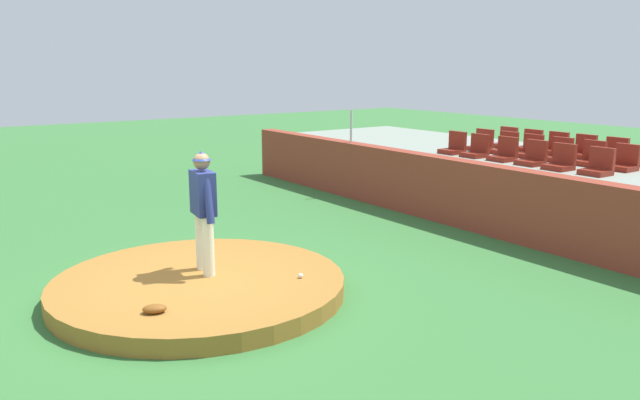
{
  "coord_description": "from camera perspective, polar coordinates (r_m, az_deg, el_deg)",
  "views": [
    {
      "loc": [
        8.27,
        -3.63,
        3.31
      ],
      "look_at": [
        0.0,
        2.17,
        1.15
      ],
      "focal_mm": 35.6,
      "sensor_mm": 36.0,
      "label": 1
    }
  ],
  "objects": [
    {
      "name": "pitcher",
      "position": [
        9.48,
        -10.45,
        -0.27
      ],
      "size": [
        0.83,
        0.34,
        1.84
      ],
      "rotation": [
        0.0,
        0.0,
        -0.14
      ],
      "color": "white",
      "rests_on": "pitchers_mound"
    },
    {
      "name": "stadium_chair_13",
      "position": [
        15.75,
        18.37,
        4.78
      ],
      "size": [
        0.48,
        0.44,
        0.5
      ],
      "rotation": [
        0.0,
        0.0,
        3.14
      ],
      "color": "maroon",
      "rests_on": "bleacher_platform"
    },
    {
      "name": "fielding_glove",
      "position": [
        8.35,
        -14.65,
        -9.44
      ],
      "size": [
        0.3,
        0.35,
        0.11
      ],
      "primitive_type": "ellipsoid",
      "rotation": [
        0.0,
        0.0,
        1.17
      ],
      "color": "brown",
      "rests_on": "pitchers_mound"
    },
    {
      "name": "stadium_chair_3",
      "position": [
        13.53,
        18.59,
        3.67
      ],
      "size": [
        0.48,
        0.44,
        0.5
      ],
      "rotation": [
        0.0,
        0.0,
        3.14
      ],
      "color": "maroon",
      "rests_on": "bleacher_platform"
    },
    {
      "name": "stadium_chair_11",
      "position": [
        13.5,
        25.65,
        3.09
      ],
      "size": [
        0.48,
        0.44,
        0.5
      ],
      "rotation": [
        0.0,
        0.0,
        3.14
      ],
      "color": "maroon",
      "rests_on": "bleacher_platform"
    },
    {
      "name": "bleacher_platform",
      "position": [
        14.89,
        20.23,
        1.06
      ],
      "size": [
        15.39,
        3.66,
        1.33
      ],
      "primitive_type": "cube",
      "color": "gray",
      "rests_on": "ground_plane"
    },
    {
      "name": "stadium_chair_5",
      "position": [
        12.75,
        23.73,
        2.79
      ],
      "size": [
        0.48,
        0.44,
        0.5
      ],
      "rotation": [
        0.0,
        0.0,
        3.14
      ],
      "color": "maroon",
      "rests_on": "bleacher_platform"
    },
    {
      "name": "pitchers_mound",
      "position": [
        9.58,
        -10.8,
        -7.59
      ],
      "size": [
        4.27,
        4.27,
        0.25
      ],
      "primitive_type": "cylinder",
      "color": "#9C672A",
      "rests_on": "ground_plane"
    },
    {
      "name": "stadium_chair_15",
      "position": [
        15.01,
        22.56,
        4.14
      ],
      "size": [
        0.48,
        0.44,
        0.5
      ],
      "rotation": [
        0.0,
        0.0,
        3.14
      ],
      "color": "maroon",
      "rests_on": "bleacher_platform"
    },
    {
      "name": "stadium_chair_4",
      "position": [
        13.11,
        20.83,
        3.25
      ],
      "size": [
        0.48,
        0.44,
        0.5
      ],
      "rotation": [
        0.0,
        0.0,
        3.14
      ],
      "color": "maroon",
      "rests_on": "bleacher_platform"
    },
    {
      "name": "stadium_chair_12",
      "position": [
        16.22,
        16.36,
        5.1
      ],
      "size": [
        0.48,
        0.44,
        0.5
      ],
      "rotation": [
        0.0,
        0.0,
        3.14
      ],
      "color": "maroon",
      "rests_on": "bleacher_platform"
    },
    {
      "name": "stadium_chair_7",
      "position": [
        15.06,
        16.36,
        4.6
      ],
      "size": [
        0.48,
        0.44,
        0.5
      ],
      "rotation": [
        0.0,
        0.0,
        3.14
      ],
      "color": "maroon",
      "rests_on": "bleacher_platform"
    },
    {
      "name": "stadium_chair_8",
      "position": [
        14.64,
        18.36,
        4.27
      ],
      "size": [
        0.48,
        0.44,
        0.5
      ],
      "rotation": [
        0.0,
        0.0,
        3.14
      ],
      "color": "maroon",
      "rests_on": "bleacher_platform"
    },
    {
      "name": "stadium_chair_1",
      "position": [
        14.37,
        13.91,
        4.4
      ],
      "size": [
        0.48,
        0.44,
        0.5
      ],
      "rotation": [
        0.0,
        0.0,
        3.14
      ],
      "color": "maroon",
      "rests_on": "bleacher_platform"
    },
    {
      "name": "stadium_chair_2",
      "position": [
        13.96,
        16.24,
        4.05
      ],
      "size": [
        0.48,
        0.44,
        0.5
      ],
      "rotation": [
        0.0,
        0.0,
        3.14
      ],
      "color": "maroon",
      "rests_on": "bleacher_platform"
    },
    {
      "name": "brick_barrier",
      "position": [
        13.12,
        14.59,
        0.15
      ],
      "size": [
        17.13,
        0.4,
        1.39
      ],
      "primitive_type": "cube",
      "color": "brown",
      "rests_on": "ground_plane"
    },
    {
      "name": "stadium_chair_6",
      "position": [
        15.52,
        14.32,
        4.92
      ],
      "size": [
        0.48,
        0.44,
        0.5
      ],
      "rotation": [
        0.0,
        0.0,
        3.14
      ],
      "color": "maroon",
      "rests_on": "bleacher_platform"
    },
    {
      "name": "ground_plane",
      "position": [
        9.62,
        -10.77,
        -8.31
      ],
      "size": [
        60.0,
        60.0,
        0.0
      ],
      "primitive_type": "plane",
      "color": "#367236"
    },
    {
      "name": "stadium_chair_10",
      "position": [
        13.88,
        23.18,
        3.52
      ],
      "size": [
        0.48,
        0.44,
        0.5
      ],
      "rotation": [
        0.0,
        0.0,
        3.14
      ],
      "color": "maroon",
      "rests_on": "bleacher_platform"
    },
    {
      "name": "stadium_chair_0",
      "position": [
        14.83,
        11.97,
        4.71
      ],
      "size": [
        0.48,
        0.44,
        0.5
      ],
      "rotation": [
        0.0,
        0.0,
        3.14
      ],
      "color": "maroon",
      "rests_on": "bleacher_platform"
    },
    {
      "name": "stadium_chair_9",
      "position": [
        14.23,
        20.69,
        3.9
      ],
      "size": [
        0.48,
        0.44,
        0.5
      ],
      "rotation": [
        0.0,
        0.0,
        3.14
      ],
      "color": "maroon",
      "rests_on": "bleacher_platform"
    },
    {
      "name": "fence_post_left",
      "position": [
        16.1,
        2.82,
        6.66
      ],
      "size": [
        0.06,
        0.06,
        0.83
      ],
      "primitive_type": "cylinder",
      "color": "silver",
      "rests_on": "brick_barrier"
    },
    {
      "name": "stadium_chair_14",
      "position": [
        15.37,
        20.42,
        4.47
      ],
      "size": [
        0.48,
        0.44,
        0.5
      ],
      "rotation": [
        0.0,
        0.0,
        3.14
      ],
      "color": "maroon",
      "rests_on": "bleacher_platform"
    },
    {
      "name": "stadium_chair_16",
      "position": [
        14.66,
        24.92,
        3.77
      ],
      "size": [
        0.48,
        0.44,
        0.5
      ],
      "rotation": [
        0.0,
        0.0,
        3.14
      ],
      "color": "maroon",
      "rests_on": "bleacher_platform"
    },
    {
      "name": "baseball",
      "position": [
        9.34,
        -1.77,
        -6.81
      ],
      "size": [
        0.07,
        0.07,
        0.07
      ],
      "primitive_type": "sphere",
      "color": "white",
      "rests_on": "pitchers_mound"
    }
  ]
}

